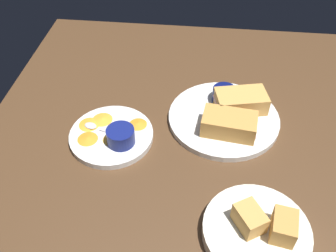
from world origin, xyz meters
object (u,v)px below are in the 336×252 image
(spoon_by_dark_ramekin, at_px, (228,112))
(bread_basket_rear, at_px, (257,231))
(sandwich_half_far, at_px, (241,101))
(plate_chips_companion, at_px, (112,136))
(sandwich_half_near, at_px, (229,124))
(spoon_by_gravy_ramekin, at_px, (95,127))
(ramekin_light_gravy, at_px, (121,136))
(ramekin_dark_sauce, at_px, (224,94))
(plate_sandwich_main, at_px, (223,118))

(spoon_by_dark_ramekin, height_order, bread_basket_rear, bread_basket_rear)
(sandwich_half_far, xyz_separation_m, plate_chips_companion, (0.32, 0.13, -0.03))
(sandwich_half_near, xyz_separation_m, spoon_by_gravy_ramekin, (0.33, 0.03, -0.02))
(plate_chips_companion, distance_m, ramekin_light_gravy, 0.05)
(plate_chips_companion, xyz_separation_m, ramekin_light_gravy, (-0.03, 0.03, 0.03))
(ramekin_light_gravy, bearing_deg, ramekin_dark_sauce, -142.91)
(ramekin_dark_sauce, relative_size, spoon_by_dark_ramekin, 0.62)
(sandwich_half_near, relative_size, ramekin_light_gravy, 2.08)
(sandwich_half_far, relative_size, plate_chips_companion, 0.70)
(ramekin_dark_sauce, height_order, ramekin_light_gravy, ramekin_light_gravy)
(sandwich_half_far, relative_size, spoon_by_dark_ramekin, 1.46)
(plate_sandwich_main, xyz_separation_m, spoon_by_gravy_ramekin, (0.32, 0.08, 0.01))
(plate_sandwich_main, distance_m, ramekin_dark_sauce, 0.07)
(plate_sandwich_main, bearing_deg, bread_basket_rear, 101.12)
(sandwich_half_near, bearing_deg, ramekin_dark_sauce, -84.07)
(sandwich_half_far, xyz_separation_m, ramekin_dark_sauce, (0.04, -0.03, -0.00))
(ramekin_light_gravy, bearing_deg, sandwich_half_far, -151.58)
(sandwich_half_near, distance_m, plate_chips_companion, 0.29)
(spoon_by_dark_ramekin, bearing_deg, plate_sandwich_main, 52.86)
(plate_chips_companion, bearing_deg, ramekin_dark_sauce, -150.06)
(spoon_by_gravy_ramekin, bearing_deg, ramekin_light_gravy, 152.33)
(ramekin_light_gravy, bearing_deg, spoon_by_dark_ramekin, -152.37)
(plate_sandwich_main, relative_size, spoon_by_dark_ramekin, 2.89)
(sandwich_half_far, distance_m, ramekin_dark_sauce, 0.05)
(plate_chips_companion, relative_size, spoon_by_gravy_ramekin, 2.10)
(plate_sandwich_main, distance_m, spoon_by_dark_ramekin, 0.02)
(plate_chips_companion, bearing_deg, spoon_by_dark_ramekin, -159.35)
(sandwich_half_far, bearing_deg, plate_sandwich_main, 40.81)
(ramekin_dark_sauce, height_order, spoon_by_dark_ramekin, ramekin_dark_sauce)
(spoon_by_gravy_ramekin, bearing_deg, sandwich_half_near, -175.34)
(ramekin_dark_sauce, distance_m, plate_chips_companion, 0.32)
(sandwich_half_far, relative_size, ramekin_light_gravy, 2.15)
(plate_chips_companion, bearing_deg, plate_sandwich_main, -161.29)
(spoon_by_dark_ramekin, xyz_separation_m, bread_basket_rear, (-0.05, 0.34, 0.00))
(plate_chips_companion, height_order, ramekin_light_gravy, ramekin_light_gravy)
(plate_chips_companion, height_order, spoon_by_gravy_ramekin, spoon_by_gravy_ramekin)
(spoon_by_dark_ramekin, distance_m, spoon_by_gravy_ramekin, 0.34)
(plate_sandwich_main, height_order, plate_chips_companion, same)
(sandwich_half_near, xyz_separation_m, spoon_by_dark_ramekin, (-0.00, -0.07, -0.02))
(sandwich_half_near, bearing_deg, bread_basket_rear, 101.18)
(ramekin_dark_sauce, height_order, spoon_by_gravy_ramekin, ramekin_dark_sauce)
(plate_sandwich_main, height_order, sandwich_half_near, sandwich_half_near)
(spoon_by_gravy_ramekin, bearing_deg, sandwich_half_far, -162.20)
(sandwich_half_far, height_order, ramekin_light_gravy, sandwich_half_far)
(spoon_by_dark_ramekin, distance_m, ramekin_light_gravy, 0.29)
(sandwich_half_near, bearing_deg, plate_chips_companion, 7.97)
(ramekin_dark_sauce, bearing_deg, bread_basket_rear, 99.62)
(sandwich_half_near, distance_m, ramekin_light_gravy, 0.26)
(sandwich_half_near, bearing_deg, spoon_by_gravy_ramekin, 4.66)
(spoon_by_dark_ramekin, relative_size, plate_chips_companion, 0.48)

